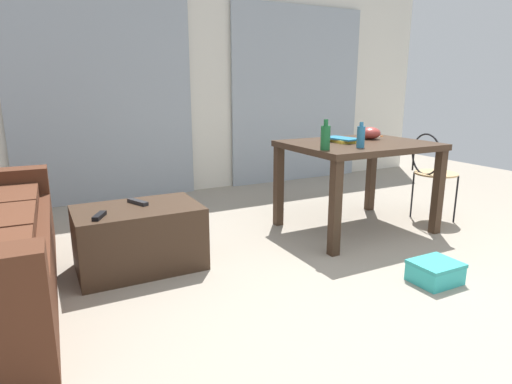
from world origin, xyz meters
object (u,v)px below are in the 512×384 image
Objects in this scene: coffee_table at (139,238)px; shoebox at (435,272)px; bowl at (370,133)px; scissors at (380,136)px; tv_remote_primary at (138,202)px; craft_table at (358,155)px; wire_chair at (431,167)px; tv_remote_secondary at (99,216)px; bottle_far at (325,137)px; bottle_near at (361,137)px; book_stack at (343,140)px.

coffee_table is 1.96m from shoebox.
bowl is at bearing 2.56° from coffee_table.
tv_remote_primary is at bearing -177.13° from scissors.
scissors is at bearing 62.10° from shoebox.
craft_table is 0.78m from wire_chair.
tv_remote_secondary is 0.51× the size of shoebox.
bottle_far is 0.77× the size of shoebox.
shoebox is (-0.04, -0.82, -0.78)m from bottle_near.
bottle_far is (1.34, -0.26, 0.64)m from coffee_table.
bowl is (0.23, 0.12, 0.16)m from craft_table.
bottle_near is 1.96m from tv_remote_secondary.
coffee_table is 2.37m from scissors.
tv_remote_secondary is at bearing 152.67° from shoebox.
scissors is 0.36× the size of shoebox.
craft_table is 0.31m from bowl.
coffee_table is 4.38× the size of tv_remote_primary.
tv_remote_primary is at bearing 176.57° from craft_table.
book_stack is at bearing 83.25° from shoebox.
bottle_near is at bearing -172.00° from wire_chair.
tv_remote_primary is at bearing 178.77° from book_stack.
shoebox is (1.87, -0.97, -0.38)m from tv_remote_secondary.
shoebox is at bearing -96.75° from book_stack.
tv_remote_secondary is (-0.28, -0.22, 0.00)m from tv_remote_primary.
bowl is 2.39m from tv_remote_secondary.
bowl reaches higher than shoebox.
scissors is (0.44, 0.22, 0.11)m from craft_table.
bottle_far is at bearing 107.74° from shoebox.
bottle_near is at bearing -128.55° from craft_table.
shoebox is at bearing -102.74° from craft_table.
tv_remote_secondary is (-2.35, -0.23, -0.37)m from bowl.
wire_chair reaches higher than craft_table.
craft_table is at bearing -153.27° from scissors.
book_stack is at bearing 32.72° from tv_remote_secondary.
bottle_near reaches higher than tv_remote_primary.
bottle_far reaches higher than book_stack.
bowl reaches higher than tv_remote_secondary.
bowl is at bearing 33.23° from tv_remote_secondary.
tv_remote_primary reaches higher than coffee_table.
tv_remote_primary is at bearing 65.21° from tv_remote_secondary.
coffee_table is at bearing 176.65° from wire_chair.
shoebox is (-0.69, -1.30, -0.69)m from scissors.
tv_remote_primary is at bearing 143.30° from shoebox.
book_stack is at bearing -164.69° from scissors.
bottle_far is 1.19× the size of tv_remote_primary.
scissors is (0.55, 0.15, -0.02)m from book_stack.
wire_chair is 2.60m from tv_remote_primary.
craft_table is at bearing 23.81° from bottle_far.
bowl is (0.75, 0.35, -0.04)m from bottle_far.
book_stack is 2.04m from tv_remote_secondary.
bottle_far reaches higher than coffee_table.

